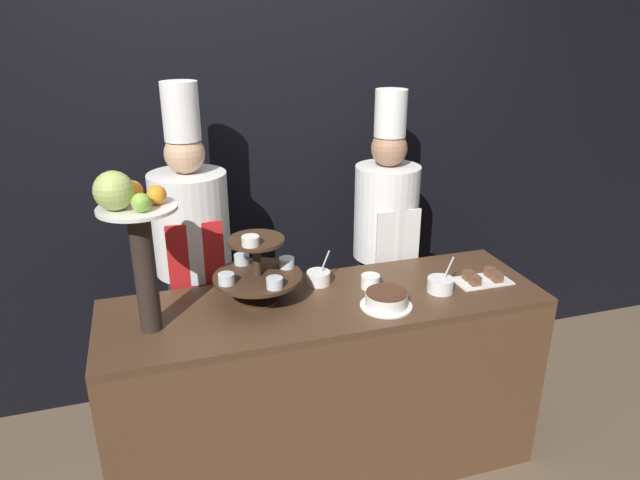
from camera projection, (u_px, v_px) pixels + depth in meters
name	position (u px, v px, depth m)	size (l,w,h in m)	color
wall_back	(278.00, 152.00, 3.16)	(10.00, 0.06, 2.80)	black
buffet_counter	(326.00, 386.00, 2.72)	(1.99, 0.61, 0.92)	brown
tiered_stand	(257.00, 270.00, 2.47)	(0.39, 0.39, 0.34)	#3D2819
fruit_pedestal	(134.00, 228.00, 2.14)	(0.30, 0.30, 0.67)	#2D231E
cake_round	(386.00, 300.00, 2.48)	(0.23, 0.23, 0.07)	white
cup_white	(370.00, 282.00, 2.65)	(0.09, 0.09, 0.06)	white
cake_square_tray	(483.00, 278.00, 2.72)	(0.27, 0.15, 0.05)	white
serving_bowl_near	(440.00, 285.00, 2.61)	(0.12, 0.12, 0.17)	white
serving_bowl_far	(318.00, 277.00, 2.69)	(0.11, 0.11, 0.16)	white
chef_left	(194.00, 256.00, 2.84)	(0.37, 0.37, 1.83)	#28282D
chef_center_left	(385.00, 238.00, 3.14)	(0.35, 0.35, 1.76)	#28282D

